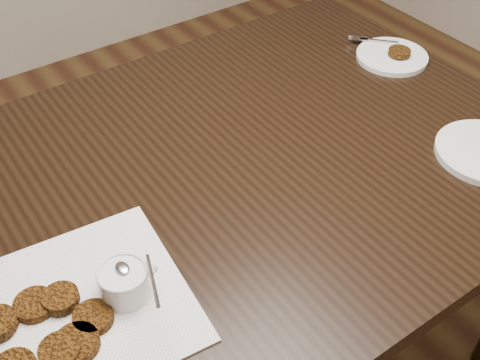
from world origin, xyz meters
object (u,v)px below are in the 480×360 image
Objects in this scene: table at (208,296)px; napkin at (82,306)px; sauce_ramekin at (122,271)px; plate_with_patty at (392,54)px.

napkin is at bearing -155.25° from table.
sauce_ramekin reaches higher than table.
napkin is at bearing 164.09° from sauce_ramekin.
sauce_ramekin is at bearing -162.75° from plate_with_patty.
table is 4.55× the size of napkin.
table is at bearing 24.75° from napkin.
napkin is 0.98m from plate_with_patty.
sauce_ramekin is 0.93m from plate_with_patty.
sauce_ramekin is at bearing -146.24° from table.
table is 0.75m from plate_with_patty.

